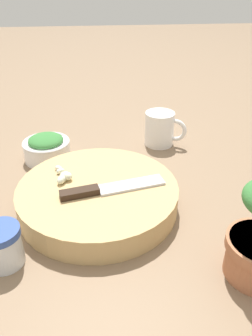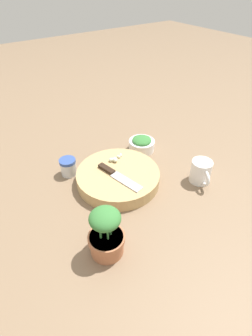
# 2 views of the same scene
# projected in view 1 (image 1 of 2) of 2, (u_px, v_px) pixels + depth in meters

# --- Properties ---
(ground_plane) EXTENTS (5.00, 5.00, 0.00)m
(ground_plane) POSITION_uv_depth(u_px,v_px,m) (116.00, 188.00, 0.72)
(ground_plane) COLOR #7F664C
(cutting_board) EXTENTS (0.31, 0.31, 0.05)m
(cutting_board) POSITION_uv_depth(u_px,v_px,m) (98.00, 196.00, 0.65)
(cutting_board) COLOR tan
(cutting_board) RESTS_ON ground_plane
(chef_knife) EXTENTS (0.07, 0.20, 0.01)m
(chef_knife) POSITION_uv_depth(u_px,v_px,m) (107.00, 189.00, 0.62)
(chef_knife) COLOR black
(chef_knife) RESTS_ON cutting_board
(garlic_cloves) EXTENTS (0.07, 0.04, 0.02)m
(garlic_cloves) POSITION_uv_depth(u_px,v_px,m) (63.00, 176.00, 0.65)
(garlic_cloves) COLOR silver
(garlic_cloves) RESTS_ON cutting_board
(herb_bowl) EXTENTS (0.12, 0.12, 0.07)m
(herb_bowl) POSITION_uv_depth(u_px,v_px,m) (47.00, 148.00, 0.81)
(herb_bowl) COLOR white
(herb_bowl) RESTS_ON ground_plane
(spice_jar) EXTENTS (0.06, 0.06, 0.07)m
(spice_jar) POSITION_uv_depth(u_px,v_px,m) (2.00, 246.00, 0.51)
(spice_jar) COLOR silver
(spice_jar) RESTS_ON ground_plane
(coffee_mug) EXTENTS (0.08, 0.11, 0.09)m
(coffee_mug) POSITION_uv_depth(u_px,v_px,m) (160.00, 129.00, 0.87)
(coffee_mug) COLOR white
(coffee_mug) RESTS_ON ground_plane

